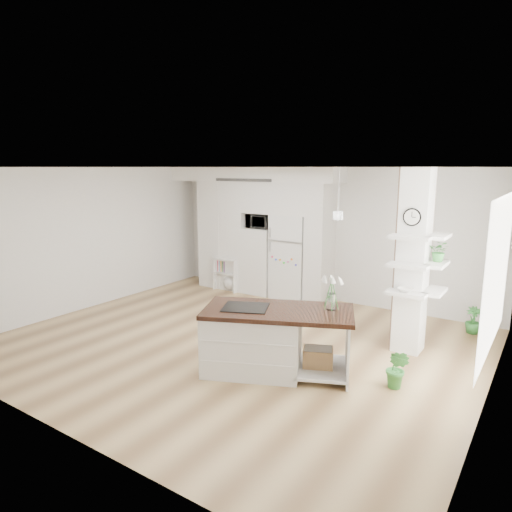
{
  "coord_description": "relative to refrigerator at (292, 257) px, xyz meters",
  "views": [
    {
      "loc": [
        4.0,
        -5.45,
        2.7
      ],
      "look_at": [
        -0.24,
        0.9,
        1.21
      ],
      "focal_mm": 32.0,
      "sensor_mm": 36.0,
      "label": 1
    }
  ],
  "objects": [
    {
      "name": "kitchen_island",
      "position": [
        1.39,
        -3.31,
        -0.42
      ],
      "size": [
        2.15,
        1.63,
        1.44
      ],
      "rotation": [
        0.0,
        0.0,
        0.42
      ],
      "color": "silver",
      "rests_on": "floor"
    },
    {
      "name": "floor_plant_b",
      "position": [
        3.52,
        -0.18,
        -0.65
      ],
      "size": [
        0.33,
        0.33,
        0.44
      ],
      "primitive_type": "imported",
      "rotation": [
        0.0,
        0.0,
        0.4
      ],
      "color": "#348235",
      "rests_on": "floor"
    },
    {
      "name": "column",
      "position": [
        2.9,
        -1.55,
        0.48
      ],
      "size": [
        0.69,
        0.9,
        2.7
      ],
      "color": "silver",
      "rests_on": "floor"
    },
    {
      "name": "floor",
      "position": [
        0.53,
        -2.68,
        -0.88
      ],
      "size": [
        7.0,
        6.0,
        0.01
      ],
      "primitive_type": "cube",
      "color": "tan",
      "rests_on": "ground"
    },
    {
      "name": "refrigerator",
      "position": [
        0.0,
        0.0,
        0.0
      ],
      "size": [
        0.78,
        0.69,
        1.75
      ],
      "color": "silver",
      "rests_on": "floor"
    },
    {
      "name": "pendant_light",
      "position": [
        2.23,
        -2.53,
        1.24
      ],
      "size": [
        0.12,
        0.12,
        0.1
      ],
      "primitive_type": "cylinder",
      "color": "white",
      "rests_on": "room"
    },
    {
      "name": "microwave",
      "position": [
        -0.75,
        -0.06,
        0.69
      ],
      "size": [
        0.54,
        0.37,
        0.3
      ],
      "primitive_type": "imported",
      "color": "#2D2D2D",
      "rests_on": "cabinet_wall"
    },
    {
      "name": "cabinet_wall",
      "position": [
        -0.92,
        -0.01,
        0.63
      ],
      "size": [
        4.0,
        0.71,
        2.7
      ],
      "color": "silver",
      "rests_on": "floor"
    },
    {
      "name": "floor_plant_a",
      "position": [
        3.06,
        -2.81,
        -0.62
      ],
      "size": [
        0.34,
        0.3,
        0.52
      ],
      "primitive_type": "imported",
      "rotation": [
        0.0,
        0.0,
        -0.26
      ],
      "color": "#348235",
      "rests_on": "floor"
    },
    {
      "name": "decor_bowl",
      "position": [
        2.82,
        -1.78,
        0.13
      ],
      "size": [
        0.22,
        0.22,
        0.05
      ],
      "primitive_type": "imported",
      "color": "white",
      "rests_on": "column"
    },
    {
      "name": "bookshelf",
      "position": [
        -1.45,
        -0.25,
        -0.56
      ],
      "size": [
        0.63,
        0.38,
        0.73
      ],
      "rotation": [
        0.0,
        0.0,
        -0.04
      ],
      "color": "silver",
      "rests_on": "floor"
    },
    {
      "name": "window",
      "position": [
        4.0,
        -2.38,
        0.62
      ],
      "size": [
        0.0,
        2.4,
        2.4
      ],
      "primitive_type": "plane",
      "rotation": [
        1.57,
        0.0,
        -1.57
      ],
      "color": "white",
      "rests_on": "room"
    },
    {
      "name": "room",
      "position": [
        0.53,
        -2.68,
        0.98
      ],
      "size": [
        7.04,
        6.04,
        2.72
      ],
      "color": "white",
      "rests_on": "ground"
    },
    {
      "name": "shelf_plant",
      "position": [
        3.15,
        -1.38,
        0.65
      ],
      "size": [
        0.27,
        0.23,
        0.3
      ],
      "primitive_type": "imported",
      "color": "#348235",
      "rests_on": "column"
    }
  ]
}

